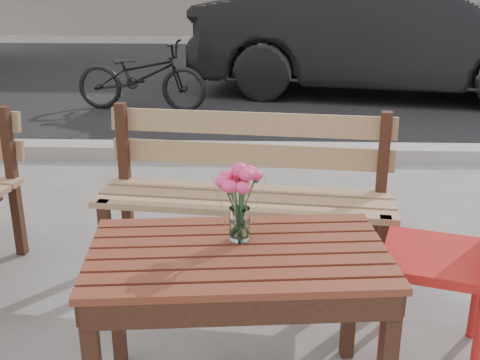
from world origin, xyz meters
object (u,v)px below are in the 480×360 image
object	(u,v)px
main_table	(238,277)
main_vase	(240,193)
bicycle	(141,76)
parked_car	(386,33)
red_chair	(462,247)

from	to	relation	value
main_table	main_vase	xyz separation A→B (m)	(0.00, 0.09, 0.30)
main_vase	bicycle	bearing A→B (deg)	105.07
main_table	parked_car	xyz separation A→B (m)	(1.68, 6.00, 0.24)
main_vase	bicycle	xyz separation A→B (m)	(-1.32, 4.92, -0.45)
main_table	bicycle	world-z (taller)	bicycle
parked_car	bicycle	bearing A→B (deg)	118.61
main_table	red_chair	size ratio (longest dim) A/B	1.23
red_chair	bicycle	distance (m)	5.19
red_chair	bicycle	world-z (taller)	red_chair
main_vase	bicycle	world-z (taller)	main_vase
main_vase	parked_car	distance (m)	6.15
main_table	red_chair	bearing A→B (deg)	14.46
parked_car	bicycle	xyz separation A→B (m)	(-3.00, -0.99, -0.40)
main_table	red_chair	distance (m)	0.98
main_table	bicycle	distance (m)	5.18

